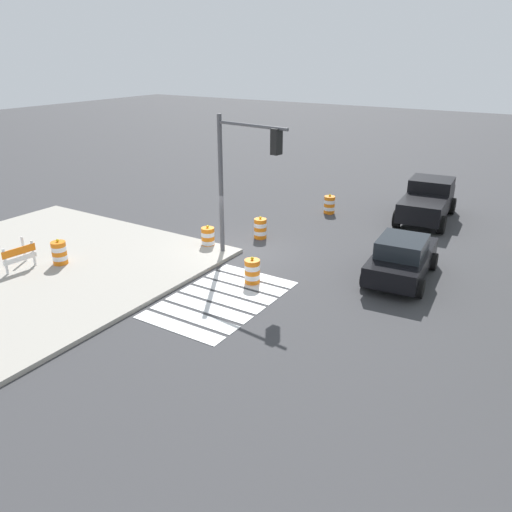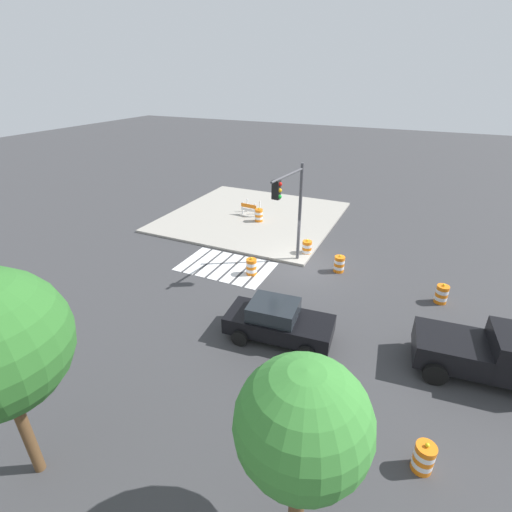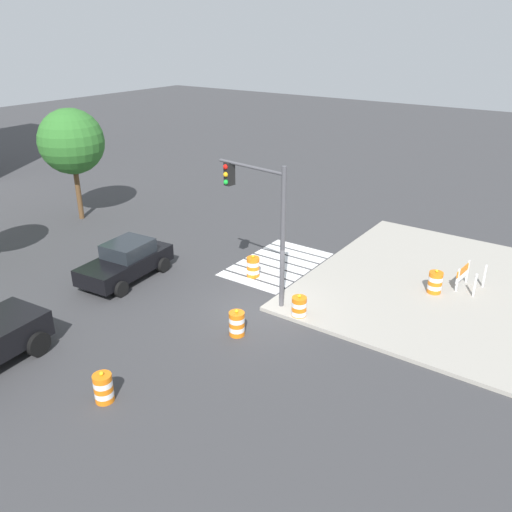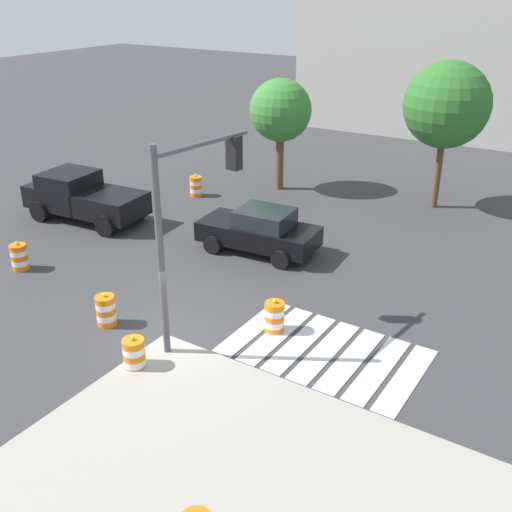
# 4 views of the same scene
# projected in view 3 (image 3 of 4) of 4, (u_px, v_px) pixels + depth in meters

# --- Properties ---
(ground_plane) EXTENTS (120.00, 120.00, 0.00)m
(ground_plane) POSITION_uv_depth(u_px,v_px,m) (260.00, 310.00, 20.40)
(ground_plane) COLOR #38383A
(sidewalk_corner) EXTENTS (12.00, 12.00, 0.15)m
(sidewalk_corner) POSITION_uv_depth(u_px,v_px,m) (462.00, 291.00, 21.70)
(sidewalk_corner) COLOR #9E998E
(sidewalk_corner) RESTS_ON ground
(crosswalk_stripes) EXTENTS (5.10, 3.20, 0.02)m
(crosswalk_stripes) POSITION_uv_depth(u_px,v_px,m) (277.00, 264.00, 24.34)
(crosswalk_stripes) COLOR silver
(crosswalk_stripes) RESTS_ON ground
(sports_car) EXTENTS (4.45, 2.44, 1.63)m
(sports_car) POSITION_uv_depth(u_px,v_px,m) (126.00, 261.00, 22.70)
(sports_car) COLOR black
(sports_car) RESTS_ON ground
(traffic_barrel_near_corner) EXTENTS (0.56, 0.56, 1.02)m
(traffic_barrel_near_corner) POSITION_uv_depth(u_px,v_px,m) (237.00, 324.00, 18.63)
(traffic_barrel_near_corner) COLOR orange
(traffic_barrel_near_corner) RESTS_ON ground
(traffic_barrel_crosswalk_end) EXTENTS (0.56, 0.56, 1.02)m
(traffic_barrel_crosswalk_end) POSITION_uv_depth(u_px,v_px,m) (253.00, 267.00, 22.99)
(traffic_barrel_crosswalk_end) COLOR orange
(traffic_barrel_crosswalk_end) RESTS_ON ground
(traffic_barrel_median_far) EXTENTS (0.56, 0.56, 1.02)m
(traffic_barrel_median_far) POSITION_uv_depth(u_px,v_px,m) (103.00, 388.00, 15.33)
(traffic_barrel_median_far) COLOR orange
(traffic_barrel_median_far) RESTS_ON ground
(traffic_barrel_far_curb) EXTENTS (0.56, 0.56, 1.02)m
(traffic_barrel_far_curb) POSITION_uv_depth(u_px,v_px,m) (299.00, 308.00, 19.66)
(traffic_barrel_far_curb) COLOR orange
(traffic_barrel_far_curb) RESTS_ON ground
(traffic_barrel_on_sidewalk) EXTENTS (0.56, 0.56, 1.02)m
(traffic_barrel_on_sidewalk) POSITION_uv_depth(u_px,v_px,m) (435.00, 282.00, 21.28)
(traffic_barrel_on_sidewalk) COLOR orange
(traffic_barrel_on_sidewalk) RESTS_ON sidewalk_corner
(construction_barricade) EXTENTS (1.30, 0.89, 1.00)m
(construction_barricade) POSITION_uv_depth(u_px,v_px,m) (466.00, 275.00, 21.63)
(construction_barricade) COLOR silver
(construction_barricade) RESTS_ON sidewalk_corner
(traffic_light_pole) EXTENTS (0.64, 3.27, 5.50)m
(traffic_light_pole) POSITION_uv_depth(u_px,v_px,m) (260.00, 207.00, 19.65)
(traffic_light_pole) COLOR #4C4C51
(traffic_light_pole) RESTS_ON sidewalk_corner
(street_tree_streetside_near) EXTENTS (3.52, 3.52, 6.14)m
(street_tree_streetside_near) POSITION_uv_depth(u_px,v_px,m) (71.00, 142.00, 28.40)
(street_tree_streetside_near) COLOR brown
(street_tree_streetside_near) RESTS_ON ground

